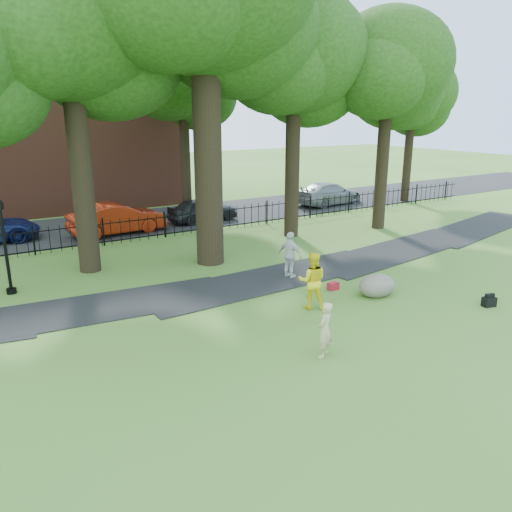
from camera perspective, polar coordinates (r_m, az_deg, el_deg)
ground at (r=15.14m, az=6.86°, el=-7.33°), size 120.00×120.00×0.00m
footpath at (r=18.63m, az=1.85°, el=-2.63°), size 36.07×3.85×0.03m
street at (r=28.81m, az=-13.27°, el=3.75°), size 80.00×7.00×0.02m
iron_fence at (r=25.00m, az=-10.39°, el=3.45°), size 44.00×0.04×1.20m
brick_building at (r=35.10m, az=-24.74°, el=14.79°), size 18.00×8.00×12.00m
tree_row at (r=21.41m, az=-6.28°, el=21.87°), size 26.82×7.96×12.42m
woman at (r=12.81m, az=7.86°, el=-8.35°), size 0.63×0.56×1.46m
man at (r=15.74m, az=6.44°, el=-2.81°), size 1.13×1.08×1.83m
pedestrian at (r=18.55m, az=3.93°, el=0.11°), size 0.70×1.11×1.76m
boulder at (r=17.39m, az=13.66°, el=-3.12°), size 1.66×1.48×0.79m
lamppost at (r=18.67m, az=-26.74°, el=0.85°), size 0.33×0.33×3.32m
backpack at (r=17.68m, az=25.08°, el=-4.76°), size 0.46×0.35×0.31m
red_bag at (r=17.69m, az=8.80°, el=-3.42°), size 0.38×0.24×0.26m
red_sedan at (r=26.23m, az=-15.60°, el=4.13°), size 4.89×2.01×1.58m
grey_car at (r=28.35m, az=-6.11°, el=5.29°), size 4.05×1.79×1.36m
silver_car at (r=33.76m, az=8.31°, el=7.07°), size 5.30×2.70×1.47m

